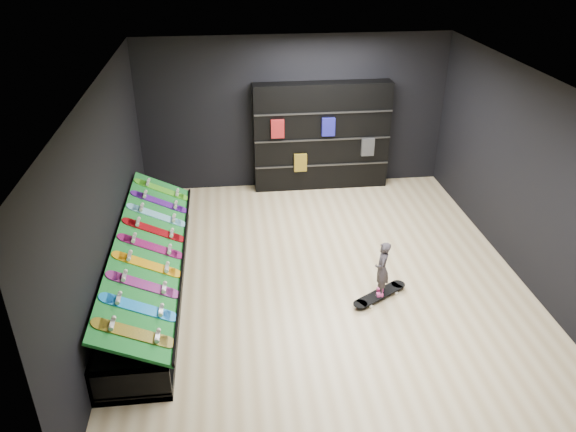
{
  "coord_description": "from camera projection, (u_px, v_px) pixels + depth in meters",
  "views": [
    {
      "loc": [
        -1.33,
        -7.01,
        4.85
      ],
      "look_at": [
        -0.5,
        0.2,
        1.0
      ],
      "focal_mm": 35.0,
      "sensor_mm": 36.0,
      "label": 1
    }
  ],
  "objects": [
    {
      "name": "display_board_5",
      "position": [
        154.0,
        230.0,
        8.38
      ],
      "size": [
        0.93,
        0.22,
        0.5
      ],
      "primitive_type": null,
      "rotation": [
        0.0,
        0.44,
        0.0
      ],
      "color": "red",
      "rests_on": "turf_ramp"
    },
    {
      "name": "turf_ramp",
      "position": [
        150.0,
        248.0,
        7.98
      ],
      "size": [
        0.92,
        4.5,
        0.46
      ],
      "primitive_type": "cube",
      "rotation": [
        0.0,
        0.44,
        0.0
      ],
      "color": "#0F641F",
      "rests_on": "display_rack"
    },
    {
      "name": "display_board_7",
      "position": [
        160.0,
        202.0,
        9.22
      ],
      "size": [
        0.93,
        0.22,
        0.5
      ],
      "primitive_type": null,
      "rotation": [
        0.0,
        0.44,
        0.0
      ],
      "color": "purple",
      "rests_on": "turf_ramp"
    },
    {
      "name": "display_board_6",
      "position": [
        157.0,
        215.0,
        8.8
      ],
      "size": [
        0.93,
        0.22,
        0.5
      ],
      "primitive_type": null,
      "rotation": [
        0.0,
        0.44,
        0.0
      ],
      "color": "#0CB2E5",
      "rests_on": "turf_ramp"
    },
    {
      "name": "floor_skateboard",
      "position": [
        380.0,
        296.0,
        8.09
      ],
      "size": [
        0.95,
        0.7,
        0.09
      ],
      "primitive_type": null,
      "rotation": [
        0.0,
        0.0,
        0.55
      ],
      "color": "black",
      "rests_on": "ground"
    },
    {
      "name": "display_board_1",
      "position": [
        139.0,
        307.0,
        6.72
      ],
      "size": [
        0.93,
        0.22,
        0.5
      ],
      "primitive_type": null,
      "rotation": [
        0.0,
        0.44,
        0.0
      ],
      "color": "blue",
      "rests_on": "turf_ramp"
    },
    {
      "name": "wall_left",
      "position": [
        106.0,
        200.0,
        7.56
      ],
      "size": [
        0.02,
        7.0,
        3.0
      ],
      "primitive_type": "cube",
      "color": "black",
      "rests_on": "ground"
    },
    {
      "name": "display_board_0",
      "position": [
        134.0,
        333.0,
        6.3
      ],
      "size": [
        0.93,
        0.22,
        0.5
      ],
      "primitive_type": null,
      "rotation": [
        0.0,
        0.44,
        0.0
      ],
      "color": "yellow",
      "rests_on": "turf_ramp"
    },
    {
      "name": "floor",
      "position": [
        322.0,
        278.0,
        8.56
      ],
      "size": [
        6.0,
        7.0,
        0.01
      ],
      "primitive_type": "cube",
      "color": "beige",
      "rests_on": "ground"
    },
    {
      "name": "wall_right",
      "position": [
        528.0,
        179.0,
        8.16
      ],
      "size": [
        0.02,
        7.0,
        3.0
      ],
      "primitive_type": "cube",
      "color": "black",
      "rests_on": "ground"
    },
    {
      "name": "child",
      "position": [
        381.0,
        279.0,
        7.95
      ],
      "size": [
        0.18,
        0.22,
        0.5
      ],
      "primitive_type": "imported",
      "rotation": [
        0.0,
        0.0,
        -1.87
      ],
      "color": "black",
      "rests_on": "floor_skateboard"
    },
    {
      "name": "ceiling",
      "position": [
        329.0,
        83.0,
        7.16
      ],
      "size": [
        6.0,
        7.0,
        0.01
      ],
      "primitive_type": "cube",
      "color": "white",
      "rests_on": "ground"
    },
    {
      "name": "wall_front",
      "position": [
        396.0,
        363.0,
        4.79
      ],
      "size": [
        6.0,
        0.02,
        3.0
      ],
      "primitive_type": "cube",
      "color": "black",
      "rests_on": "ground"
    },
    {
      "name": "wall_back",
      "position": [
        294.0,
        113.0,
        10.93
      ],
      "size": [
        6.0,
        0.02,
        3.0
      ],
      "primitive_type": "cube",
      "color": "black",
      "rests_on": "ground"
    },
    {
      "name": "display_board_2",
      "position": [
        143.0,
        285.0,
        7.13
      ],
      "size": [
        0.93,
        0.22,
        0.5
      ],
      "primitive_type": null,
      "rotation": [
        0.0,
        0.44,
        0.0
      ],
      "color": "#2626BF",
      "rests_on": "turf_ramp"
    },
    {
      "name": "display_board_8",
      "position": [
        162.0,
        190.0,
        9.63
      ],
      "size": [
        0.93,
        0.22,
        0.5
      ],
      "primitive_type": null,
      "rotation": [
        0.0,
        0.44,
        0.0
      ],
      "color": "green",
      "rests_on": "turf_ramp"
    },
    {
      "name": "display_board_3",
      "position": [
        147.0,
        264.0,
        7.55
      ],
      "size": [
        0.93,
        0.22,
        0.5
      ],
      "primitive_type": null,
      "rotation": [
        0.0,
        0.44,
        0.0
      ],
      "color": "yellow",
      "rests_on": "turf_ramp"
    },
    {
      "name": "back_shelving",
      "position": [
        321.0,
        136.0,
        11.03
      ],
      "size": [
        2.67,
        0.31,
        2.13
      ],
      "primitive_type": "cube",
      "color": "black",
      "rests_on": "ground"
    },
    {
      "name": "display_rack",
      "position": [
        150.0,
        275.0,
        8.19
      ],
      "size": [
        0.9,
        4.5,
        0.5
      ],
      "primitive_type": null,
      "color": "black",
      "rests_on": "ground"
    },
    {
      "name": "display_board_4",
      "position": [
        151.0,
        246.0,
        7.97
      ],
      "size": [
        0.93,
        0.22,
        0.5
      ],
      "primitive_type": null,
      "rotation": [
        0.0,
        0.44,
        0.0
      ],
      "color": "#E5198C",
      "rests_on": "turf_ramp"
    }
  ]
}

